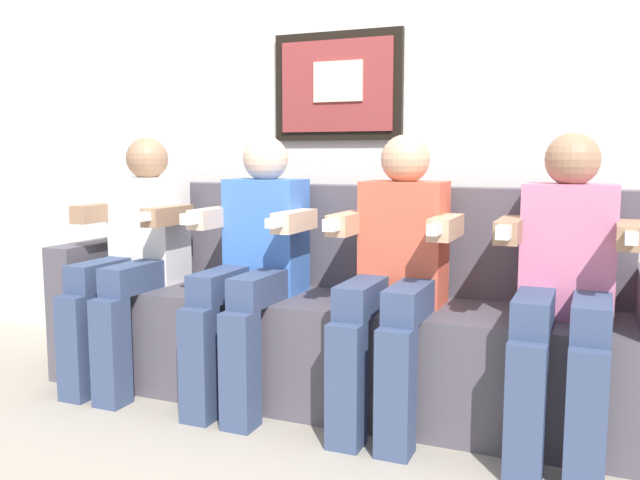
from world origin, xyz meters
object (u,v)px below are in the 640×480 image
object	(u,v)px
person_right_center	(395,268)
person_rightmost	(565,280)
person_leftmost	(133,251)
couch	(336,326)
person_left_center	(253,259)

from	to	relation	value
person_right_center	person_rightmost	world-z (taller)	same
person_leftmost	person_rightmost	size ratio (longest dim) A/B	1.00
couch	person_rightmost	distance (m)	0.97
person_right_center	person_rightmost	size ratio (longest dim) A/B	1.00
person_left_center	person_rightmost	world-z (taller)	same
person_left_center	person_rightmost	xyz separation A→B (m)	(1.21, 0.00, 0.00)
person_right_center	person_left_center	bearing A→B (deg)	180.00
couch	person_leftmost	bearing A→B (deg)	-169.50
person_left_center	couch	bearing A→B (deg)	29.11
person_leftmost	person_right_center	bearing A→B (deg)	-0.02
person_left_center	person_rightmost	size ratio (longest dim) A/B	1.00
person_rightmost	person_right_center	bearing A→B (deg)	180.00
couch	person_leftmost	xyz separation A→B (m)	(-0.91, -0.17, 0.29)
person_right_center	person_rightmost	distance (m)	0.61
person_leftmost	couch	bearing A→B (deg)	10.50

